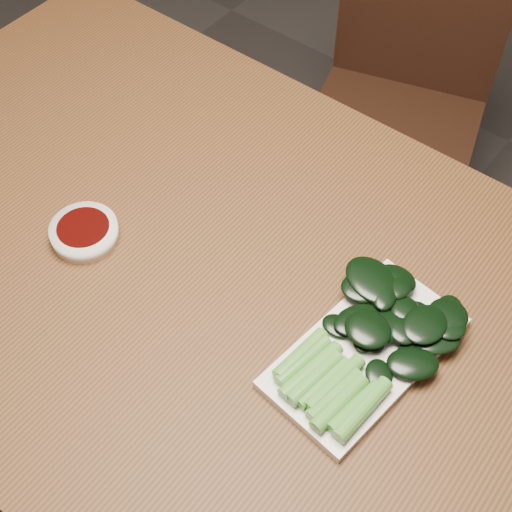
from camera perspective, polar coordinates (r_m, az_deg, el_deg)
The scene contains 6 objects.
ground at distance 1.66m, azimuth -1.29°, elevation -16.96°, with size 6.00×6.00×0.00m, color #302D2D.
table at distance 1.05m, azimuth -1.96°, elevation -4.28°, with size 1.40×0.80×0.75m.
chair_far at distance 1.69m, azimuth 11.55°, elevation 12.51°, with size 0.47×0.47×0.89m.
sauce_bowl at distance 1.05m, azimuth -13.56°, elevation 1.86°, with size 0.10×0.10×0.03m.
serving_plate at distance 0.93m, azimuth 8.69°, elevation -7.62°, with size 0.17×0.28×0.01m.
gai_lan at distance 0.92m, azimuth 9.29°, elevation -6.64°, with size 0.20×0.27×0.03m.
Camera 1 is at (0.37, -0.42, 1.56)m, focal length 50.00 mm.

